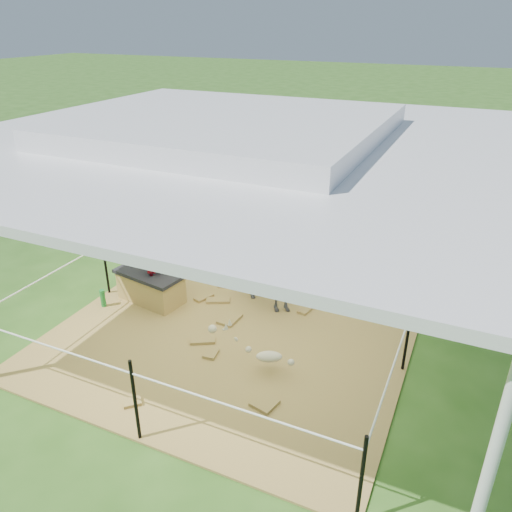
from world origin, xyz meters
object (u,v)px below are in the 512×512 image
at_px(straw_bale, 151,287).
at_px(foal, 269,355).
at_px(picnic_table_near, 439,169).
at_px(pony, 264,277).
at_px(woman, 152,240).
at_px(distant_person, 486,169).
at_px(green_bottle, 103,298).

xyz_separation_m(straw_bale, foal, (2.28, -0.82, 0.03)).
bearing_deg(picnic_table_near, pony, -103.21).
height_order(woman, distant_person, woman).
bearing_deg(picnic_table_near, woman, -112.30).
bearing_deg(green_bottle, foal, -7.35).
relative_size(green_bottle, distant_person, 0.24).
relative_size(pony, distant_person, 1.03).
bearing_deg(distant_person, woman, 63.06).
bearing_deg(woman, straw_bale, -80.75).
distance_m(straw_bale, woman, 0.80).
xyz_separation_m(woman, distant_person, (4.22, 7.93, -0.48)).
distance_m(green_bottle, pony, 2.41).
relative_size(woman, foal, 1.32).
distance_m(straw_bale, picnic_table_near, 8.66).
bearing_deg(straw_bale, pony, 19.16).
xyz_separation_m(pony, foal, (0.67, -1.38, -0.24)).
bearing_deg(foal, distant_person, 53.20).
xyz_separation_m(straw_bale, pony, (1.61, 0.56, 0.27)).
height_order(pony, foal, pony).
bearing_deg(green_bottle, straw_bale, 39.29).
height_order(straw_bale, pony, pony).
height_order(straw_bale, picnic_table_near, picnic_table_near).
relative_size(green_bottle, foal, 0.31).
height_order(pony, picnic_table_near, pony).
bearing_deg(foal, picnic_table_near, 60.16).
bearing_deg(distant_person, pony, 70.92).
relative_size(straw_bale, foal, 1.10).
height_order(woman, pony, woman).
distance_m(pony, distant_person, 7.85).
xyz_separation_m(woman, picnic_table_near, (3.13, 8.03, -0.63)).
distance_m(woman, picnic_table_near, 8.64).
xyz_separation_m(foal, picnic_table_near, (0.95, 8.84, 0.14)).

